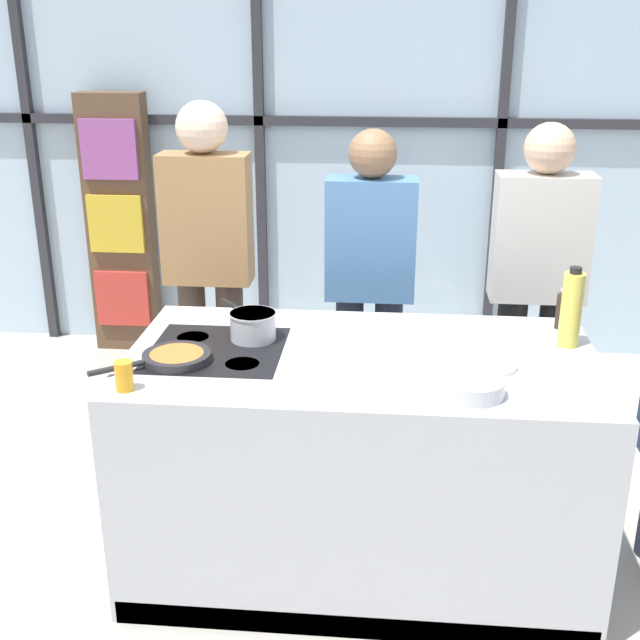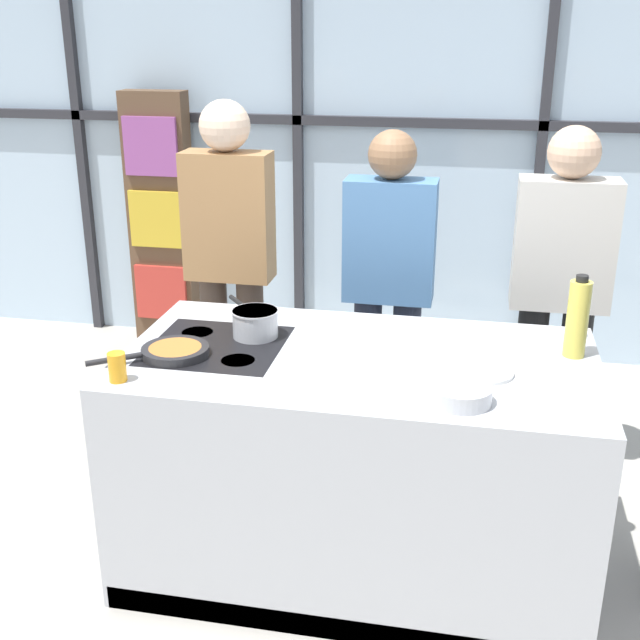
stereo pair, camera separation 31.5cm
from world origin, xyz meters
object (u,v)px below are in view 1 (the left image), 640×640
at_px(spectator_center_right, 537,276).
at_px(pepper_grinder, 563,310).
at_px(spectator_far_left, 208,256).
at_px(white_plate, 486,364).
at_px(oil_bottle, 571,309).
at_px(juice_glass_near, 124,376).
at_px(mixing_bowl, 474,386).
at_px(saucepan, 253,325).
at_px(spectator_center_left, 370,276).
at_px(frying_pan, 175,357).

xyz_separation_m(spectator_center_right, pepper_grinder, (0.00, -0.62, 0.05)).
xyz_separation_m(spectator_far_left, white_plate, (1.28, -1.05, -0.09)).
xyz_separation_m(oil_bottle, pepper_grinder, (0.01, 0.19, -0.07)).
bearing_deg(juice_glass_near, oil_bottle, 19.07).
distance_m(white_plate, oil_bottle, 0.44).
height_order(mixing_bowl, juice_glass_near, juice_glass_near).
height_order(white_plate, mixing_bowl, mixing_bowl).
bearing_deg(saucepan, spectator_center_right, 34.12).
relative_size(spectator_center_left, juice_glass_near, 15.60).
relative_size(spectator_far_left, saucepan, 5.95).
relative_size(frying_pan, mixing_bowl, 1.94).
bearing_deg(frying_pan, saucepan, 45.22).
relative_size(spectator_far_left, juice_glass_near, 16.74).
xyz_separation_m(spectator_center_right, mixing_bowl, (-0.42, -1.30, -0.00)).
distance_m(spectator_far_left, oil_bottle, 1.82).
xyz_separation_m(saucepan, white_plate, (0.91, -0.19, -0.05)).
bearing_deg(pepper_grinder, white_plate, -129.42).
bearing_deg(saucepan, juice_glass_near, -125.21).
height_order(spectator_center_left, oil_bottle, spectator_center_left).
bearing_deg(oil_bottle, pepper_grinder, 87.02).
bearing_deg(oil_bottle, saucepan, -177.99).
bearing_deg(frying_pan, spectator_far_left, 96.02).
height_order(spectator_center_right, saucepan, spectator_center_right).
relative_size(mixing_bowl, oil_bottle, 0.65).
relative_size(spectator_far_left, spectator_center_left, 1.07).
distance_m(spectator_center_left, white_plate, 1.15).
relative_size(spectator_far_left, spectator_center_right, 1.05).
bearing_deg(mixing_bowl, juice_glass_near, -176.82).
xyz_separation_m(frying_pan, white_plate, (1.17, 0.07, -0.01)).
relative_size(spectator_center_left, saucepan, 5.54).
xyz_separation_m(spectator_center_right, saucepan, (-1.26, -0.86, 0.03)).
bearing_deg(spectator_center_left, juice_glass_near, 59.46).
relative_size(spectator_center_left, white_plate, 7.26).
distance_m(spectator_center_left, mixing_bowl, 1.36).
bearing_deg(white_plate, spectator_center_left, 114.03).
height_order(spectator_far_left, mixing_bowl, spectator_far_left).
bearing_deg(white_plate, juice_glass_near, -165.76).
distance_m(spectator_center_left, frying_pan, 1.31).
bearing_deg(mixing_bowl, oil_bottle, 50.10).
bearing_deg(spectator_center_right, pepper_grinder, 90.08).
height_order(spectator_center_right, white_plate, spectator_center_right).
xyz_separation_m(frying_pan, mixing_bowl, (1.10, -0.19, 0.01)).
relative_size(frying_pan, white_plate, 1.78).
relative_size(spectator_center_right, juice_glass_near, 15.96).
bearing_deg(pepper_grinder, juice_glass_near, -155.21).
bearing_deg(pepper_grinder, saucepan, -169.40).
relative_size(spectator_center_right, pepper_grinder, 9.39).
bearing_deg(frying_pan, mixing_bowl, -9.86).
bearing_deg(pepper_grinder, oil_bottle, -92.98).
distance_m(white_plate, juice_glass_near, 1.32).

